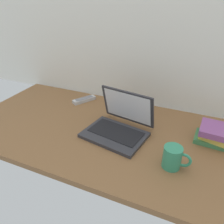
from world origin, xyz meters
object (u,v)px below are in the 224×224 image
at_px(coffee_mug, 173,157).
at_px(remote_control_near, 84,100).
at_px(laptop, 119,125).
at_px(book_stack, 218,135).

xyz_separation_m(coffee_mug, remote_control_near, (-0.66, 0.40, -0.04)).
xyz_separation_m(laptop, coffee_mug, (0.30, -0.15, 0.01)).
bearing_deg(coffee_mug, book_stack, 55.52).
bearing_deg(book_stack, remote_control_near, 170.29).
height_order(laptop, book_stack, laptop).
bearing_deg(coffee_mug, laptop, 153.43).
bearing_deg(laptop, book_stack, 12.36).
bearing_deg(book_stack, coffee_mug, -124.48).
distance_m(remote_control_near, book_stack, 0.84).
bearing_deg(laptop, remote_control_near, 144.97).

